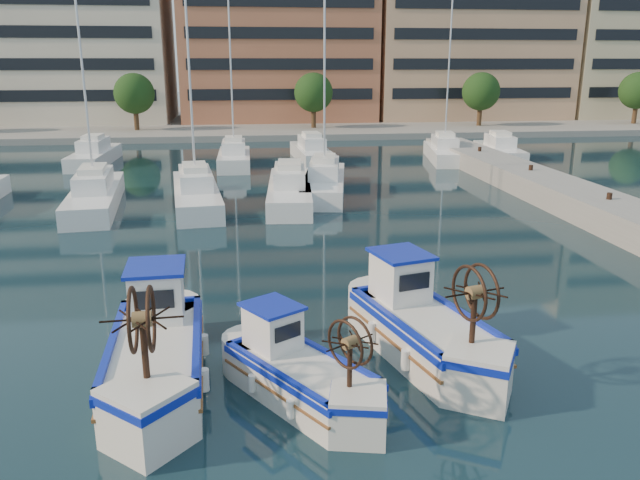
{
  "coord_description": "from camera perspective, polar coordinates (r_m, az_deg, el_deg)",
  "views": [
    {
      "loc": [
        -3.64,
        -12.01,
        7.26
      ],
      "look_at": [
        -1.11,
        7.91,
        1.5
      ],
      "focal_mm": 35.0,
      "sensor_mm": 36.0,
      "label": 1
    }
  ],
  "objects": [
    {
      "name": "yacht_marina",
      "position": [
        39.6,
        -6.23,
        6.12
      ],
      "size": [
        36.82,
        24.1,
        11.5
      ],
      "color": "white",
      "rests_on": "ground"
    },
    {
      "name": "fishing_boat_b",
      "position": [
        14.11,
        -2.06,
        -11.79
      ],
      "size": [
        3.39,
        4.04,
        2.47
      ],
      "rotation": [
        0.0,
        0.0,
        0.57
      ],
      "color": "silver",
      "rests_on": "ground"
    },
    {
      "name": "ground",
      "position": [
        14.5,
        8.58,
        -14.24
      ],
      "size": [
        300.0,
        300.0,
        0.0
      ],
      "primitive_type": "plane",
      "color": "#17323D",
      "rests_on": "ground"
    },
    {
      "name": "fishing_boat_c",
      "position": [
        16.19,
        9.25,
        -7.56
      ],
      "size": [
        3.15,
        5.06,
        3.06
      ],
      "rotation": [
        0.0,
        0.0,
        0.26
      ],
      "color": "silver",
      "rests_on": "ground"
    },
    {
      "name": "fishing_boat_a",
      "position": [
        15.11,
        -14.73,
        -9.55
      ],
      "size": [
        2.33,
        5.16,
        3.18
      ],
      "rotation": [
        0.0,
        0.0,
        0.05
      ],
      "color": "silver",
      "rests_on": "ground"
    },
    {
      "name": "waterfront",
      "position": [
        78.22,
        2.38,
        18.8
      ],
      "size": [
        180.0,
        40.0,
        25.6
      ],
      "color": "gray",
      "rests_on": "ground"
    }
  ]
}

